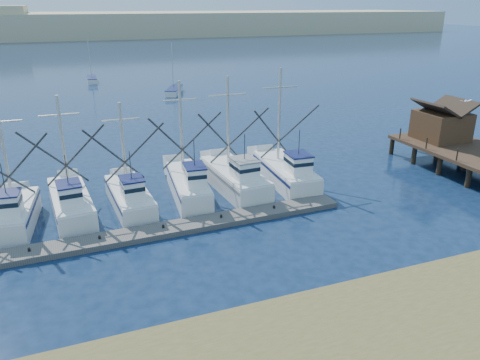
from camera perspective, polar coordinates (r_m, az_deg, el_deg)
name	(u,v)px	position (r m, az deg, el deg)	size (l,w,h in m)	color
ground	(292,262)	(27.51, 6.37, -9.93)	(500.00, 500.00, 0.00)	#0B1D33
floating_dock	(148,233)	(30.73, -11.13, -6.34)	(27.42, 1.83, 0.37)	#595650
timber_pier	(470,143)	(45.41, 26.23, 4.04)	(7.00, 20.00, 8.00)	black
dune_ridge	(77,25)	(231.29, -19.21, 17.46)	(360.00, 60.00, 10.00)	tan
trawler_fleet	(149,192)	(34.92, -10.99, -1.48)	(27.72, 8.63, 9.18)	white
sailboat_near	(174,91)	(79.06, -8.04, 10.74)	(4.35, 6.98, 8.10)	white
sailboat_far	(92,80)	(94.24, -17.60, 11.60)	(1.92, 6.14, 8.10)	white
flying_gull	(466,101)	(42.53, 25.83, 8.66)	(1.12, 0.20, 0.20)	white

